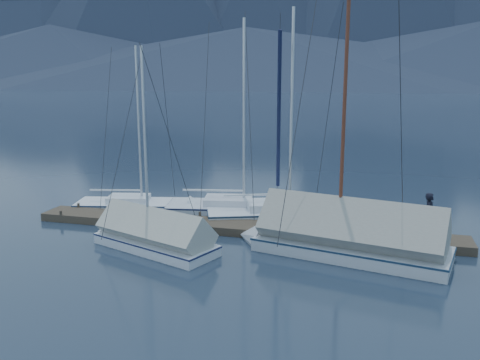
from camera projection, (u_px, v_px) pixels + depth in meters
name	position (u px, v px, depth m)	size (l,w,h in m)	color
ground	(227.00, 247.00, 19.22)	(1000.00, 1000.00, 0.00)	#152030
dock	(240.00, 229.00, 21.09)	(18.00, 1.50, 0.54)	#382D23
mooring_posts	(228.00, 223.00, 21.16)	(15.12, 1.52, 0.35)	#382D23
sailboat_open_left	(151.00, 207.00, 24.52)	(6.66, 3.23, 8.49)	white
sailboat_open_mid	(255.00, 210.00, 23.78)	(7.61, 3.52, 9.73)	silver
sailboat_open_right	(301.00, 214.00, 23.07)	(7.92, 4.69, 10.11)	silver
sailboat_covered_near	(334.00, 239.00, 18.53)	(8.28, 4.10, 10.32)	silver
sailboat_covered_far	(147.00, 237.00, 19.17)	(6.04, 3.70, 8.14)	silver
person	(429.00, 214.00, 19.38)	(0.61, 0.40, 1.67)	black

